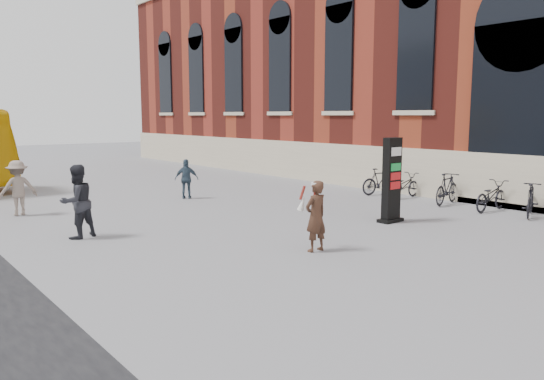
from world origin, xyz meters
TOP-DOWN VIEW (x-y plane):
  - ground at (0.00, 0.00)m, footprint 100.00×100.00m
  - station at (15.48, 6.00)m, footprint 12.15×44.50m
  - info_pylon at (4.65, 1.10)m, footprint 0.79×0.41m
  - woman at (0.66, 0.02)m, footprint 0.61×0.56m
  - pedestrian_a at (-3.09, 4.67)m, footprint 1.06×0.93m
  - pedestrian_b at (-3.47, 8.90)m, footprint 1.12×0.69m
  - pedestrian_c at (2.22, 8.59)m, footprint 0.91×0.77m
  - bike_3 at (8.60, -1.02)m, footprint 1.79×1.08m
  - bike_4 at (8.60, 0.25)m, footprint 1.89×0.74m
  - bike_5 at (8.60, 1.86)m, footprint 1.89×0.88m
  - bike_6 at (8.60, 3.68)m, footprint 1.80×0.71m
  - bike_7 at (8.60, 4.81)m, footprint 1.78×0.78m

SIDE VIEW (x-z plane):
  - ground at x=0.00m, z-range 0.00..0.00m
  - bike_6 at x=8.60m, z-range 0.00..0.93m
  - bike_4 at x=8.60m, z-range 0.00..0.98m
  - bike_7 at x=8.60m, z-range 0.00..1.03m
  - bike_3 at x=8.60m, z-range 0.00..1.04m
  - bike_5 at x=8.60m, z-range 0.00..1.10m
  - pedestrian_c at x=2.22m, z-range 0.00..1.46m
  - woman at x=0.66m, z-range 0.02..1.63m
  - pedestrian_b at x=-3.47m, z-range 0.00..1.69m
  - pedestrian_a at x=-3.09m, z-range 0.00..1.85m
  - info_pylon at x=4.65m, z-range 0.00..2.43m
  - station at x=15.48m, z-range -1.49..17.66m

